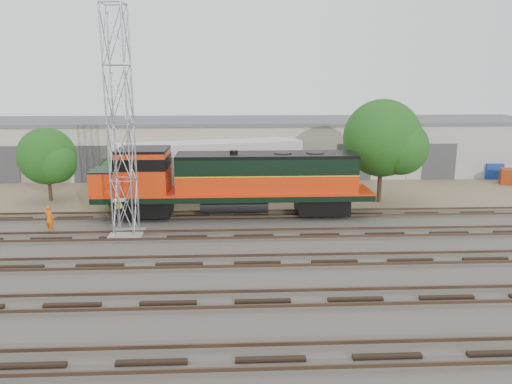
{
  "coord_description": "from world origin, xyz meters",
  "views": [
    {
      "loc": [
        -1.2,
        -27.13,
        9.39
      ],
      "look_at": [
        0.25,
        4.0,
        2.2
      ],
      "focal_mm": 35.0,
      "sensor_mm": 36.0,
      "label": 1
    }
  ],
  "objects_px": {
    "locomotive": "(229,180)",
    "worker": "(49,219)",
    "signal_tower": "(121,128)",
    "semi_trailer": "(215,162)"
  },
  "relations": [
    {
      "from": "worker",
      "to": "locomotive",
      "type": "bearing_deg",
      "value": -142.54
    },
    {
      "from": "locomotive",
      "to": "semi_trailer",
      "type": "relative_size",
      "value": 1.27
    },
    {
      "from": "signal_tower",
      "to": "worker",
      "type": "relative_size",
      "value": 7.81
    },
    {
      "from": "signal_tower",
      "to": "semi_trailer",
      "type": "distance_m",
      "value": 11.66
    },
    {
      "from": "worker",
      "to": "semi_trailer",
      "type": "height_order",
      "value": "semi_trailer"
    },
    {
      "from": "locomotive",
      "to": "worker",
      "type": "bearing_deg",
      "value": -165.39
    },
    {
      "from": "locomotive",
      "to": "signal_tower",
      "type": "distance_m",
      "value": 8.31
    },
    {
      "from": "locomotive",
      "to": "worker",
      "type": "height_order",
      "value": "locomotive"
    },
    {
      "from": "locomotive",
      "to": "signal_tower",
      "type": "height_order",
      "value": "signal_tower"
    },
    {
      "from": "locomotive",
      "to": "worker",
      "type": "relative_size",
      "value": 10.99
    }
  ]
}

